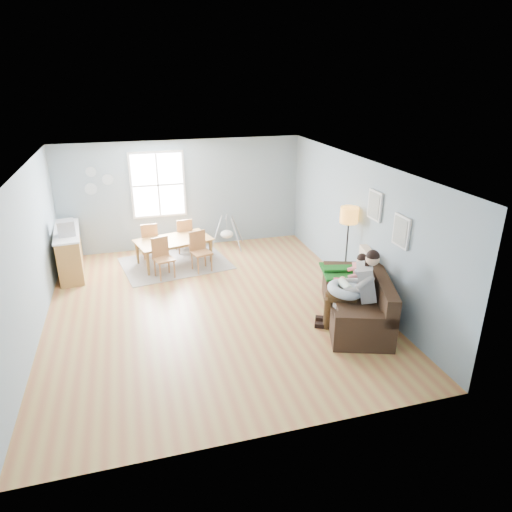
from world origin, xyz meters
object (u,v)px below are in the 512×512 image
object	(u,v)px
counter	(70,251)
toddler	(355,273)
storage_cube	(350,320)
dining_table	(175,252)
chair_nw	(150,238)
father	(356,286)
chair_sw	(162,255)
sofa	(359,302)
chair_ne	(184,234)
baby_swing	(227,234)
monitor	(66,228)
chair_se	(200,249)
floor_lamp	(349,222)

from	to	relation	value
counter	toddler	bearing A→B (deg)	-33.26
toddler	counter	xyz separation A→B (m)	(-5.20, 3.41, -0.30)
storage_cube	dining_table	xyz separation A→B (m)	(-2.52, 3.95, 0.03)
chair_nw	father	bearing A→B (deg)	-53.05
chair_sw	chair_nw	bearing A→B (deg)	99.76
storage_cube	chair_sw	world-z (taller)	chair_sw
sofa	chair_nw	size ratio (longest dim) A/B	2.80
chair_ne	baby_swing	distance (m)	1.11
chair_nw	counter	bearing A→B (deg)	-168.69
monitor	chair_se	bearing A→B (deg)	-6.64
chair_sw	chair_se	distance (m)	0.86
chair_nw	dining_table	bearing A→B (deg)	-43.57
father	chair_nw	distance (m)	5.34
chair_se	chair_nw	distance (m)	1.45
chair_sw	chair_se	bearing A→B (deg)	9.94
sofa	floor_lamp	xyz separation A→B (m)	(0.29, 1.17, 1.12)
chair_sw	chair_nw	distance (m)	1.17
dining_table	chair_se	world-z (taller)	chair_se
storage_cube	chair_se	distance (m)	4.00
chair_nw	storage_cube	bearing A→B (deg)	-55.59
dining_table	chair_ne	xyz separation A→B (m)	(0.32, 0.65, 0.20)
dining_table	monitor	size ratio (longest dim) A/B	4.34
chair_se	counter	xyz separation A→B (m)	(-2.80, 0.65, -0.01)
sofa	chair_sw	xyz separation A→B (m)	(-3.25, 2.84, 0.17)
floor_lamp	monitor	xyz separation A→B (m)	(-5.46, 2.14, -0.30)
counter	monitor	distance (m)	0.73
toddler	storage_cube	bearing A→B (deg)	-119.43
storage_cube	dining_table	distance (m)	4.69
dining_table	counter	xyz separation A→B (m)	(-2.29, 0.15, 0.20)
sofa	monitor	size ratio (longest dim) A/B	6.44
chair_sw	chair_se	xyz separation A→B (m)	(0.84, 0.15, 0.01)
sofa	storage_cube	size ratio (longest dim) A/B	4.68
father	chair_sw	size ratio (longest dim) A/B	1.67
storage_cube	baby_swing	distance (m)	4.83
monitor	baby_swing	bearing A→B (deg)	14.30
father	storage_cube	bearing A→B (deg)	-128.13
chair_sw	floor_lamp	bearing A→B (deg)	-25.30
floor_lamp	dining_table	distance (m)	4.13
sofa	counter	bearing A→B (deg)	145.03
chair_sw	baby_swing	xyz separation A→B (m)	(1.74, 1.40, -0.13)
chair_sw	chair_ne	distance (m)	1.45
chair_se	chair_ne	size ratio (longest dim) A/B	1.02
sofa	baby_swing	size ratio (longest dim) A/B	2.51
father	counter	xyz separation A→B (m)	(-4.97, 3.91, -0.29)
sofa	monitor	world-z (taller)	monitor
dining_table	chair_ne	size ratio (longest dim) A/B	1.92
chair_sw	monitor	world-z (taller)	monitor
chair_nw	monitor	bearing A→B (deg)	-158.25
chair_nw	baby_swing	distance (m)	1.96
father	dining_table	world-z (taller)	father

